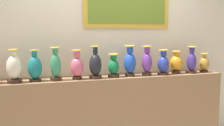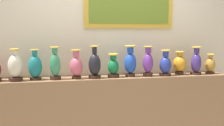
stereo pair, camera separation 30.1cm
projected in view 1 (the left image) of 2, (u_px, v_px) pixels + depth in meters
name	position (u px, v px, depth m)	size (l,w,h in m)	color
display_shelf	(112.00, 115.00, 3.10)	(3.12, 0.34, 1.03)	#99704C
back_wall	(107.00, 48.00, 3.21)	(5.88, 0.14, 2.76)	beige
vase_ivory	(14.00, 68.00, 2.63)	(0.16, 0.16, 0.38)	#382319
vase_teal	(35.00, 68.00, 2.72)	(0.16, 0.16, 0.37)	#382319
vase_jade	(56.00, 66.00, 2.77)	(0.13, 0.13, 0.40)	#382319
vase_rose	(77.00, 66.00, 2.84)	(0.16, 0.16, 0.36)	#382319
vase_onyx	(95.00, 65.00, 2.90)	(0.15, 0.15, 0.40)	#382319
vase_emerald	(114.00, 67.00, 2.99)	(0.15, 0.15, 0.30)	#382319
vase_sapphire	(130.00, 62.00, 3.06)	(0.16, 0.16, 0.40)	#382319
vase_violet	(147.00, 62.00, 3.10)	(0.13, 0.13, 0.39)	#382319
vase_cobalt	(163.00, 64.00, 3.17)	(0.15, 0.15, 0.34)	#382319
vase_amber	(176.00, 63.00, 3.28)	(0.17, 0.17, 0.32)	#382319
vase_indigo	(192.00, 61.00, 3.31)	(0.15, 0.15, 0.38)	#382319
vase_ochre	(204.00, 64.00, 3.40)	(0.14, 0.14, 0.28)	#382319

